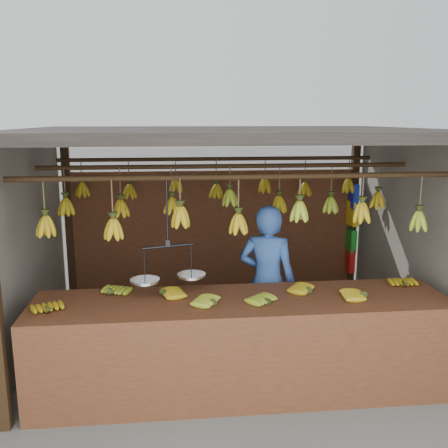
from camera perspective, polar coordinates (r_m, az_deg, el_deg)
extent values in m
plane|color=#5B5B57|center=(5.93, 0.31, -13.00)|extent=(80.00, 80.00, 0.00)
cube|color=black|center=(7.12, -17.29, 0.46)|extent=(0.10, 0.10, 2.30)
cube|color=black|center=(7.44, 14.49, 1.11)|extent=(0.10, 0.10, 2.30)
cube|color=black|center=(5.38, 0.34, 10.34)|extent=(4.30, 3.30, 0.10)
cylinder|color=black|center=(4.41, 1.78, 5.42)|extent=(4.00, 0.05, 0.05)
cylinder|color=black|center=(5.40, 0.34, 6.62)|extent=(4.00, 0.05, 0.05)
cylinder|color=black|center=(6.39, -0.67, 7.45)|extent=(4.00, 0.05, 0.05)
cube|color=#562D19|center=(7.05, -1.02, -1.17)|extent=(4.00, 0.06, 1.80)
cube|color=#562D19|center=(4.59, 2.00, -9.00)|extent=(3.77, 0.84, 0.08)
cube|color=#562D19|center=(4.38, 2.75, -15.97)|extent=(3.77, 0.04, 0.90)
cube|color=black|center=(4.56, -21.16, -16.22)|extent=(0.07, 0.07, 0.82)
cube|color=black|center=(5.01, 23.93, -13.80)|extent=(0.07, 0.07, 0.82)
cube|color=black|center=(5.20, -19.05, -12.45)|extent=(0.07, 0.07, 0.82)
cube|color=black|center=(5.60, 20.15, -10.74)|extent=(0.07, 0.07, 0.82)
ellipsoid|color=#AD8D12|center=(4.48, -19.35, -9.29)|extent=(0.26, 0.29, 0.06)
ellipsoid|color=#92A523|center=(4.74, -12.65, -7.69)|extent=(0.26, 0.29, 0.06)
ellipsoid|color=#AD8D12|center=(4.63, -6.91, -7.98)|extent=(0.28, 0.24, 0.06)
ellipsoid|color=#92A523|center=(4.41, -1.08, -8.92)|extent=(0.30, 0.27, 0.06)
ellipsoid|color=#92A523|center=(4.44, 5.14, -8.83)|extent=(0.29, 0.30, 0.06)
ellipsoid|color=#AD8D12|center=(4.77, 9.78, -7.45)|extent=(0.30, 0.29, 0.06)
ellipsoid|color=#AD8D12|center=(4.75, 15.59, -7.82)|extent=(0.26, 0.20, 0.06)
ellipsoid|color=#AD8D12|center=(5.16, 20.07, -6.53)|extent=(0.20, 0.25, 0.06)
ellipsoid|color=#AD8D12|center=(4.61, -19.68, -0.24)|extent=(0.16, 0.16, 0.28)
ellipsoid|color=#AD8D12|center=(4.43, -12.51, -0.57)|extent=(0.16, 0.16, 0.28)
ellipsoid|color=#AD8D12|center=(4.39, -5.00, 0.79)|extent=(0.16, 0.16, 0.28)
ellipsoid|color=#AD8D12|center=(4.48, 1.65, 0.02)|extent=(0.16, 0.16, 0.28)
ellipsoid|color=#92A523|center=(4.57, 8.60, 1.45)|extent=(0.16, 0.16, 0.28)
ellipsoid|color=#AD8D12|center=(4.73, 15.44, 1.25)|extent=(0.16, 0.16, 0.28)
ellipsoid|color=#92A523|center=(4.99, 21.34, 0.32)|extent=(0.16, 0.16, 0.28)
ellipsoid|color=#AD8D12|center=(5.52, -17.62, 1.89)|extent=(0.16, 0.16, 0.28)
ellipsoid|color=#AD8D12|center=(5.42, -11.68, 1.73)|extent=(0.16, 0.16, 0.28)
ellipsoid|color=#AD8D12|center=(5.39, -5.96, 2.09)|extent=(0.16, 0.16, 0.28)
ellipsoid|color=#92A523|center=(5.41, 0.68, 3.02)|extent=(0.16, 0.16, 0.28)
ellipsoid|color=#AD8D12|center=(5.58, 6.30, 2.26)|extent=(0.16, 0.16, 0.28)
ellipsoid|color=#92A523|center=(5.68, 12.08, 2.16)|extent=(0.16, 0.16, 0.28)
ellipsoid|color=#AD8D12|center=(5.89, 17.15, 2.62)|extent=(0.16, 0.16, 0.28)
ellipsoid|color=#AD8D12|center=(6.55, -15.88, 3.79)|extent=(0.16, 0.16, 0.28)
ellipsoid|color=#AD8D12|center=(6.46, -10.75, 3.68)|extent=(0.16, 0.16, 0.28)
ellipsoid|color=#AD8D12|center=(6.40, -5.51, 4.41)|extent=(0.16, 0.16, 0.28)
ellipsoid|color=#AD8D12|center=(6.40, -0.88, 3.80)|extent=(0.16, 0.16, 0.28)
ellipsoid|color=#AD8D12|center=(6.52, 4.68, 4.36)|extent=(0.16, 0.16, 0.28)
ellipsoid|color=#AD8D12|center=(6.65, 9.21, 3.96)|extent=(0.16, 0.16, 0.28)
ellipsoid|color=#AD8D12|center=(6.85, 14.01, 4.25)|extent=(0.16, 0.16, 0.28)
cylinder|color=black|center=(4.42, -6.53, 1.32)|extent=(0.02, 0.02, 0.62)
cylinder|color=black|center=(4.49, -6.43, -2.55)|extent=(0.46, 0.15, 0.02)
cylinder|color=silver|center=(4.52, -9.02, -6.47)|extent=(0.25, 0.25, 0.02)
cylinder|color=silver|center=(4.63, -3.74, -5.92)|extent=(0.25, 0.25, 0.02)
imported|color=#3359A5|center=(5.31, 4.94, -6.56)|extent=(0.70, 0.58, 1.64)
cube|color=#1426BF|center=(7.24, 14.58, 3.12)|extent=(0.08, 0.26, 0.34)
cube|color=yellow|center=(7.28, 14.48, 1.20)|extent=(0.08, 0.26, 0.34)
cube|color=#199926|center=(7.36, 14.32, -1.84)|extent=(0.08, 0.26, 0.34)
cube|color=red|center=(7.43, 14.20, -3.98)|extent=(0.08, 0.26, 0.34)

